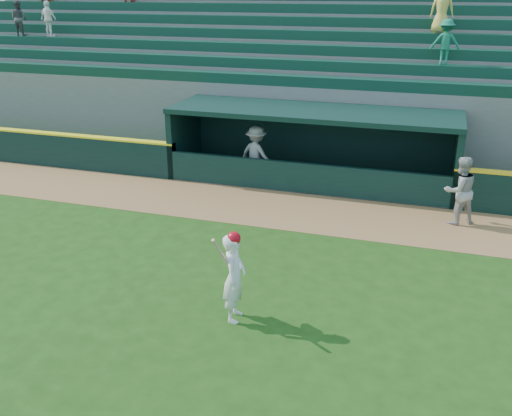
# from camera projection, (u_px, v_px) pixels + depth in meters

# --- Properties ---
(ground) EXTENTS (120.00, 120.00, 0.00)m
(ground) POSITION_uv_depth(u_px,v_px,m) (234.00, 288.00, 12.54)
(ground) COLOR #1B4010
(ground) RESTS_ON ground
(warning_track) EXTENTS (40.00, 3.00, 0.01)m
(warning_track) POSITION_uv_depth(u_px,v_px,m) (290.00, 210.00, 16.89)
(warning_track) COLOR olive
(warning_track) RESTS_ON ground
(dugout_player_front) EXTENTS (1.18, 1.10, 1.92)m
(dugout_player_front) POSITION_uv_depth(u_px,v_px,m) (460.00, 191.00, 15.64)
(dugout_player_front) COLOR #A2A29D
(dugout_player_front) RESTS_ON ground
(dugout_player_inside) EXTENTS (1.41, 1.10, 1.91)m
(dugout_player_inside) POSITION_uv_depth(u_px,v_px,m) (256.00, 154.00, 19.02)
(dugout_player_inside) COLOR #A1A19C
(dugout_player_inside) RESTS_ON ground
(dugout) EXTENTS (9.40, 2.80, 2.46)m
(dugout) POSITION_uv_depth(u_px,v_px,m) (314.00, 140.00, 19.15)
(dugout) COLOR slate
(dugout) RESTS_ON ground
(stands) EXTENTS (34.50, 6.25, 7.45)m
(stands) POSITION_uv_depth(u_px,v_px,m) (339.00, 88.00, 22.82)
(stands) COLOR slate
(stands) RESTS_ON ground
(batter_at_plate) EXTENTS (0.54, 0.83, 1.90)m
(batter_at_plate) POSITION_uv_depth(u_px,v_px,m) (234.00, 276.00, 11.08)
(batter_at_plate) COLOR white
(batter_at_plate) RESTS_ON ground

